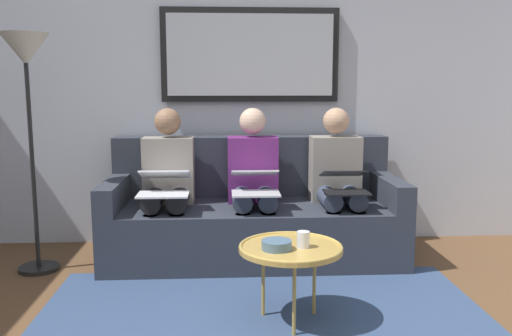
{
  "coord_description": "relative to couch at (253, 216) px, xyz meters",
  "views": [
    {
      "loc": [
        0.21,
        1.97,
        1.32
      ],
      "look_at": [
        0.0,
        -1.7,
        0.75
      ],
      "focal_mm": 38.15,
      "sensor_mm": 36.0,
      "label": 1
    }
  ],
  "objects": [
    {
      "name": "laptop_silver",
      "position": [
        0.0,
        0.3,
        0.32
      ],
      "size": [
        0.33,
        0.39,
        0.16
      ],
      "color": "silver"
    },
    {
      "name": "wall_rear",
      "position": [
        0.0,
        -0.48,
        0.99
      ],
      "size": [
        6.0,
        0.12,
        2.6
      ],
      "primitive_type": "cube",
      "color": "#B7BCC6",
      "rests_on": "ground_plane"
    },
    {
      "name": "area_rug",
      "position": [
        0.0,
        1.27,
        -0.31
      ],
      "size": [
        2.6,
        1.8,
        0.01
      ],
      "primitive_type": "cube",
      "color": "#33476B",
      "rests_on": "ground_plane"
    },
    {
      "name": "standing_lamp",
      "position": [
        1.55,
        0.27,
        1.06
      ],
      "size": [
        0.32,
        0.32,
        1.66
      ],
      "color": "black",
      "rests_on": "ground_plane"
    },
    {
      "name": "person_right",
      "position": [
        0.64,
        0.07,
        0.3
      ],
      "size": [
        0.38,
        0.58,
        1.14
      ],
      "color": "gray",
      "rests_on": "couch"
    },
    {
      "name": "bowl",
      "position": [
        -0.06,
        1.27,
        0.15
      ],
      "size": [
        0.16,
        0.16,
        0.05
      ],
      "primitive_type": "cylinder",
      "color": "slate",
      "rests_on": "coffee_table"
    },
    {
      "name": "cup",
      "position": [
        -0.21,
        1.24,
        0.17
      ],
      "size": [
        0.07,
        0.07,
        0.09
      ],
      "primitive_type": "cylinder",
      "color": "silver",
      "rests_on": "coffee_table"
    },
    {
      "name": "framed_mirror",
      "position": [
        0.0,
        -0.39,
        1.24
      ],
      "size": [
        1.44,
        0.05,
        0.75
      ],
      "color": "black"
    },
    {
      "name": "coffee_table",
      "position": [
        -0.14,
        1.22,
        0.11
      ],
      "size": [
        0.57,
        0.57,
        0.45
      ],
      "color": "tan",
      "rests_on": "ground_plane"
    },
    {
      "name": "laptop_black",
      "position": [
        -0.64,
        0.31,
        0.32
      ],
      "size": [
        0.31,
        0.36,
        0.15
      ],
      "color": "black"
    },
    {
      "name": "couch",
      "position": [
        0.0,
        0.0,
        0.0
      ],
      "size": [
        2.2,
        0.9,
        0.9
      ],
      "color": "#2D333D",
      "rests_on": "ground_plane"
    },
    {
      "name": "laptop_white",
      "position": [
        0.64,
        0.3,
        0.32
      ],
      "size": [
        0.35,
        0.38,
        0.17
      ],
      "color": "white"
    },
    {
      "name": "person_middle",
      "position": [
        0.0,
        0.07,
        0.3
      ],
      "size": [
        0.38,
        0.58,
        1.14
      ],
      "color": "#66236B",
      "rests_on": "couch"
    },
    {
      "name": "person_left",
      "position": [
        -0.64,
        0.07,
        0.3
      ],
      "size": [
        0.38,
        0.58,
        1.14
      ],
      "color": "gray",
      "rests_on": "couch"
    }
  ]
}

